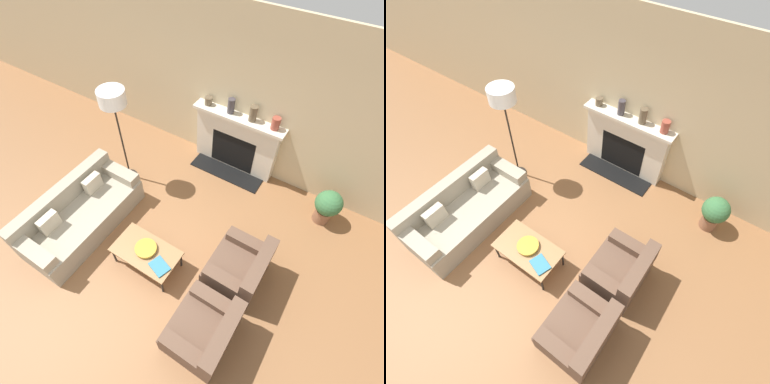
# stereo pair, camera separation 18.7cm
# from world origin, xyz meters

# --- Properties ---
(ground_plane) EXTENTS (18.00, 18.00, 0.00)m
(ground_plane) POSITION_xyz_m (0.00, 0.00, 0.00)
(ground_plane) COLOR brown
(wall_back) EXTENTS (18.00, 0.06, 2.90)m
(wall_back) POSITION_xyz_m (0.00, 3.15, 1.45)
(wall_back) COLOR #C6B289
(wall_back) RESTS_ON ground_plane
(fireplace) EXTENTS (1.70, 0.59, 1.18)m
(fireplace) POSITION_xyz_m (0.00, 3.01, 0.57)
(fireplace) COLOR beige
(fireplace) RESTS_ON ground_plane
(couch) EXTENTS (0.90, 2.04, 0.77)m
(couch) POSITION_xyz_m (-1.47, 0.38, 0.29)
(couch) COLOR #9E937F
(couch) RESTS_ON ground_plane
(armchair_near) EXTENTS (0.76, 0.88, 0.78)m
(armchair_near) POSITION_xyz_m (1.17, -0.08, 0.29)
(armchair_near) COLOR brown
(armchair_near) RESTS_ON ground_plane
(armchair_far) EXTENTS (0.76, 0.88, 0.78)m
(armchair_far) POSITION_xyz_m (1.17, 0.92, 0.29)
(armchair_far) COLOR brown
(armchair_far) RESTS_ON ground_plane
(coffee_table) EXTENTS (0.99, 0.57, 0.40)m
(coffee_table) POSITION_xyz_m (-0.11, 0.38, 0.37)
(coffee_table) COLOR olive
(coffee_table) RESTS_ON ground_plane
(bowl) EXTENTS (0.32, 0.32, 0.06)m
(bowl) POSITION_xyz_m (-0.12, 0.40, 0.43)
(bowl) COLOR #BC8E2D
(bowl) RESTS_ON coffee_table
(book) EXTENTS (0.33, 0.29, 0.02)m
(book) POSITION_xyz_m (0.21, 0.29, 0.41)
(book) COLOR teal
(book) RESTS_ON coffee_table
(floor_lamp) EXTENTS (0.43, 0.43, 1.88)m
(floor_lamp) POSITION_xyz_m (-1.54, 1.66, 1.65)
(floor_lamp) COLOR black
(floor_lamp) RESTS_ON ground_plane
(mantel_vase_left) EXTENTS (0.13, 0.13, 0.14)m
(mantel_vase_left) POSITION_xyz_m (-0.63, 3.02, 1.25)
(mantel_vase_left) COLOR brown
(mantel_vase_left) RESTS_ON fireplace
(mantel_vase_center_left) EXTENTS (0.12, 0.12, 0.27)m
(mantel_vase_center_left) POSITION_xyz_m (-0.18, 3.02, 1.31)
(mantel_vase_center_left) COLOR #3D383D
(mantel_vase_center_left) RESTS_ON fireplace
(mantel_vase_center_right) EXTENTS (0.13, 0.13, 0.27)m
(mantel_vase_center_right) POSITION_xyz_m (0.23, 3.02, 1.31)
(mantel_vase_center_right) COLOR brown
(mantel_vase_center_right) RESTS_ON fireplace
(mantel_vase_right) EXTENTS (0.14, 0.14, 0.21)m
(mantel_vase_right) POSITION_xyz_m (0.64, 3.02, 1.28)
(mantel_vase_right) COLOR brown
(mantel_vase_right) RESTS_ON fireplace
(potted_plant) EXTENTS (0.43, 0.43, 0.68)m
(potted_plant) POSITION_xyz_m (1.91, 2.64, 0.40)
(potted_plant) COLOR brown
(potted_plant) RESTS_ON ground_plane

